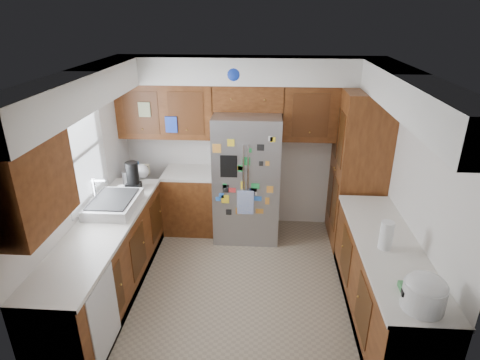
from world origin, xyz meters
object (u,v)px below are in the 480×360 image
Objects in this scene: pantry at (358,169)px; paper_towel at (386,235)px; fridge at (247,177)px; rice_cooker at (425,292)px.

pantry reaches higher than paper_towel.
pantry is 7.50× the size of paper_towel.
fridge is 2.26m from paper_towel.
rice_cooker is at bearing -85.33° from paper_towel.
paper_towel is (-0.07, -1.69, -0.01)m from pantry.
paper_towel is (1.43, -1.74, 0.16)m from fridge.
fridge is at bearing 120.13° from rice_cooker.
rice_cooker reaches higher than paper_towel.
pantry is at bearing -2.06° from fridge.
fridge is at bearing 129.41° from paper_towel.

